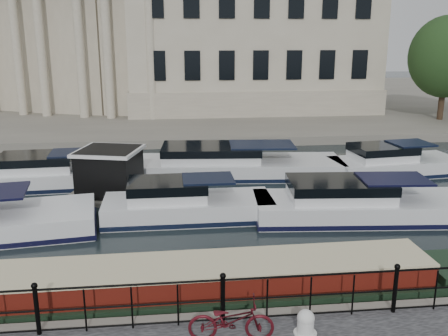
# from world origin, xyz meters

# --- Properties ---
(ground_plane) EXTENTS (160.00, 160.00, 0.00)m
(ground_plane) POSITION_xyz_m (0.00, 0.00, 0.00)
(ground_plane) COLOR black
(ground_plane) RESTS_ON ground
(far_bank) EXTENTS (120.00, 42.00, 0.55)m
(far_bank) POSITION_xyz_m (0.00, 39.00, 0.28)
(far_bank) COLOR #6B665B
(far_bank) RESTS_ON ground_plane
(railing) EXTENTS (24.14, 0.14, 1.22)m
(railing) POSITION_xyz_m (0.00, -2.25, 1.20)
(railing) COLOR black
(railing) RESTS_ON near_quay
(civic_building) EXTENTS (53.55, 31.84, 16.85)m
(civic_building) POSITION_xyz_m (-1.00, 34.71, 7.04)
(civic_building) COLOR #ADA38C
(civic_building) RESTS_ON far_bank
(bicycle) EXTENTS (1.86, 0.81, 0.95)m
(bicycle) POSITION_xyz_m (0.09, -2.95, 1.03)
(bicycle) COLOR #460C13
(bicycle) RESTS_ON near_quay
(mooring_bollard) EXTENTS (0.51, 0.51, 0.57)m
(mooring_bollard) POSITION_xyz_m (1.72, -2.89, 0.82)
(mooring_bollard) COLOR silver
(mooring_bollard) RESTS_ON near_quay
(narrowboat) EXTENTS (14.55, 2.12, 1.53)m
(narrowboat) POSITION_xyz_m (-0.20, -0.53, 0.37)
(narrowboat) COLOR black
(narrowboat) RESTS_ON ground_plane
(harbour_hut) EXTENTS (4.06, 3.65, 2.22)m
(harbour_hut) POSITION_xyz_m (-3.65, 8.85, 0.95)
(harbour_hut) COLOR #6B665B
(harbour_hut) RESTS_ON ground_plane
(cabin_cruisers) EXTENTS (27.23, 10.94, 1.99)m
(cabin_cruisers) POSITION_xyz_m (-0.16, 8.25, 0.37)
(cabin_cruisers) COLOR white
(cabin_cruisers) RESTS_ON ground_plane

